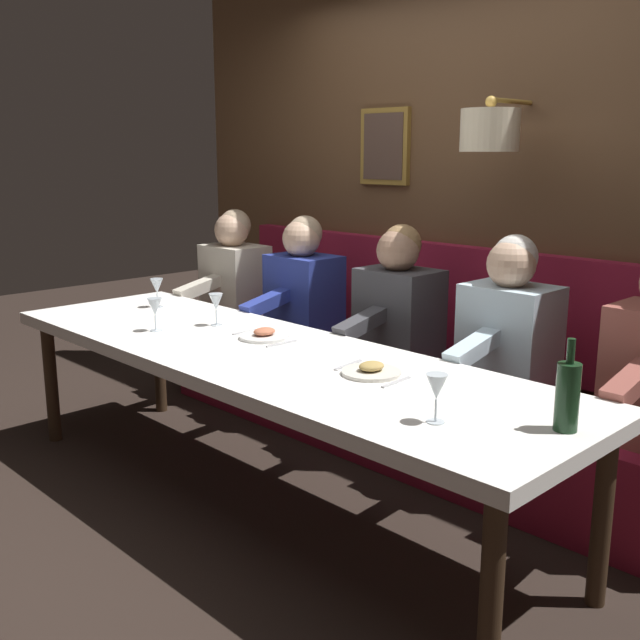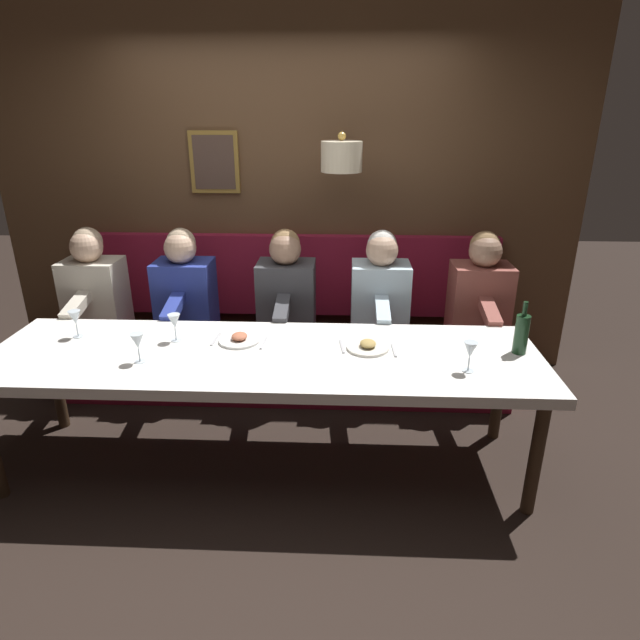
# 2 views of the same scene
# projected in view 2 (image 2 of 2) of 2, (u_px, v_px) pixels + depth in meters

# --- Properties ---
(ground_plane) EXTENTS (12.00, 12.00, 0.00)m
(ground_plane) POSITION_uv_depth(u_px,v_px,m) (268.00, 463.00, 3.24)
(ground_plane) COLOR black
(dining_table) EXTENTS (0.90, 3.07, 0.74)m
(dining_table) POSITION_uv_depth(u_px,v_px,m) (264.00, 362.00, 2.99)
(dining_table) COLOR white
(dining_table) RESTS_ON ground_plane
(banquette_bench) EXTENTS (0.52, 3.27, 0.45)m
(banquette_bench) POSITION_uv_depth(u_px,v_px,m) (283.00, 364.00, 3.98)
(banquette_bench) COLOR maroon
(banquette_bench) RESTS_ON ground_plane
(back_wall_panel) EXTENTS (0.59, 4.47, 2.90)m
(back_wall_panel) POSITION_uv_depth(u_px,v_px,m) (288.00, 198.00, 4.09)
(back_wall_panel) COLOR brown
(back_wall_panel) RESTS_ON ground_plane
(diner_nearest) EXTENTS (0.60, 0.40, 0.79)m
(diner_nearest) POSITION_uv_depth(u_px,v_px,m) (480.00, 292.00, 3.70)
(diner_nearest) COLOR #934C42
(diner_nearest) RESTS_ON banquette_bench
(diner_near) EXTENTS (0.60, 0.40, 0.79)m
(diner_near) POSITION_uv_depth(u_px,v_px,m) (380.00, 291.00, 3.73)
(diner_near) COLOR silver
(diner_near) RESTS_ON banquette_bench
(diner_middle) EXTENTS (0.60, 0.40, 0.79)m
(diner_middle) POSITION_uv_depth(u_px,v_px,m) (286.00, 290.00, 3.75)
(diner_middle) COLOR #3D3D42
(diner_middle) RESTS_ON banquette_bench
(diner_far) EXTENTS (0.60, 0.40, 0.79)m
(diner_far) POSITION_uv_depth(u_px,v_px,m) (185.00, 288.00, 3.78)
(diner_far) COLOR #283893
(diner_far) RESTS_ON banquette_bench
(diner_farthest) EXTENTS (0.60, 0.40, 0.79)m
(diner_farthest) POSITION_uv_depth(u_px,v_px,m) (94.00, 287.00, 3.81)
(diner_farthest) COLOR beige
(diner_farthest) RESTS_ON banquette_bench
(place_setting_0) EXTENTS (0.24, 0.32, 0.05)m
(place_setting_0) POSITION_uv_depth(u_px,v_px,m) (240.00, 339.00, 3.10)
(place_setting_0) COLOR white
(place_setting_0) RESTS_ON dining_table
(place_setting_1) EXTENTS (0.24, 0.32, 0.05)m
(place_setting_1) POSITION_uv_depth(u_px,v_px,m) (368.00, 347.00, 3.00)
(place_setting_1) COLOR silver
(place_setting_1) RESTS_ON dining_table
(wine_glass_0) EXTENTS (0.07, 0.07, 0.16)m
(wine_glass_0) POSITION_uv_depth(u_px,v_px,m) (174.00, 322.00, 3.07)
(wine_glass_0) COLOR silver
(wine_glass_0) RESTS_ON dining_table
(wine_glass_1) EXTENTS (0.07, 0.07, 0.16)m
(wine_glass_1) POSITION_uv_depth(u_px,v_px,m) (470.00, 351.00, 2.71)
(wine_glass_1) COLOR silver
(wine_glass_1) RESTS_ON dining_table
(wine_glass_2) EXTENTS (0.07, 0.07, 0.16)m
(wine_glass_2) POSITION_uv_depth(u_px,v_px,m) (138.00, 342.00, 2.81)
(wine_glass_2) COLOR silver
(wine_glass_2) RESTS_ON dining_table
(wine_glass_3) EXTENTS (0.07, 0.07, 0.16)m
(wine_glass_3) POSITION_uv_depth(u_px,v_px,m) (75.00, 318.00, 3.13)
(wine_glass_3) COLOR silver
(wine_glass_3) RESTS_ON dining_table
(wine_bottle) EXTENTS (0.08, 0.08, 0.30)m
(wine_bottle) POSITION_uv_depth(u_px,v_px,m) (521.00, 333.00, 2.92)
(wine_bottle) COLOR #19381E
(wine_bottle) RESTS_ON dining_table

